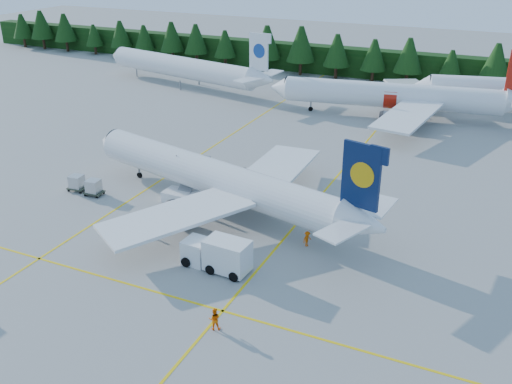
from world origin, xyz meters
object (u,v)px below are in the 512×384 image
at_px(airliner_red, 387,96).
at_px(service_truck, 216,253).
at_px(airliner_navy, 208,176).
at_px(airstairs, 185,193).

distance_m(airliner_red, service_truck, 54.78).
distance_m(airliner_navy, airstairs, 4.07).
relative_size(airliner_navy, airstairs, 6.30).
relative_size(airliner_navy, service_truck, 5.90).
bearing_deg(airliner_red, airliner_navy, -112.77).
height_order(airliner_navy, airstairs, airliner_navy).
bearing_deg(airliner_navy, airliner_red, 90.62).
bearing_deg(airliner_navy, airstairs, -158.69).
bearing_deg(airliner_navy, service_truck, -43.83).
bearing_deg(airstairs, service_truck, -47.41).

